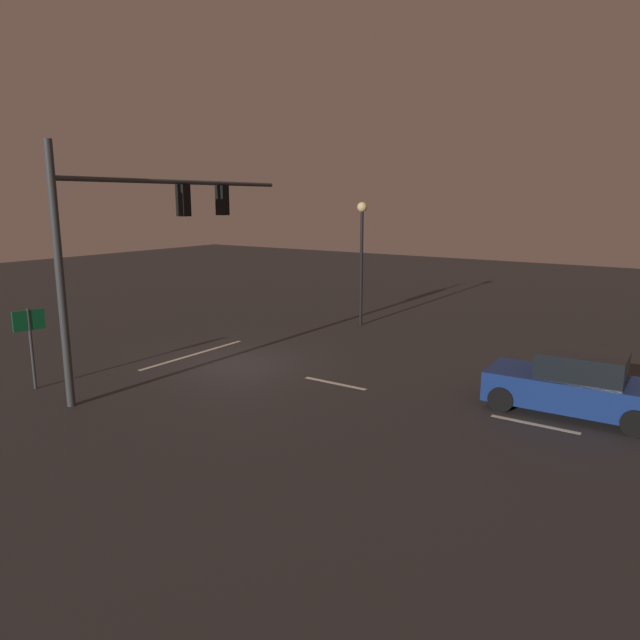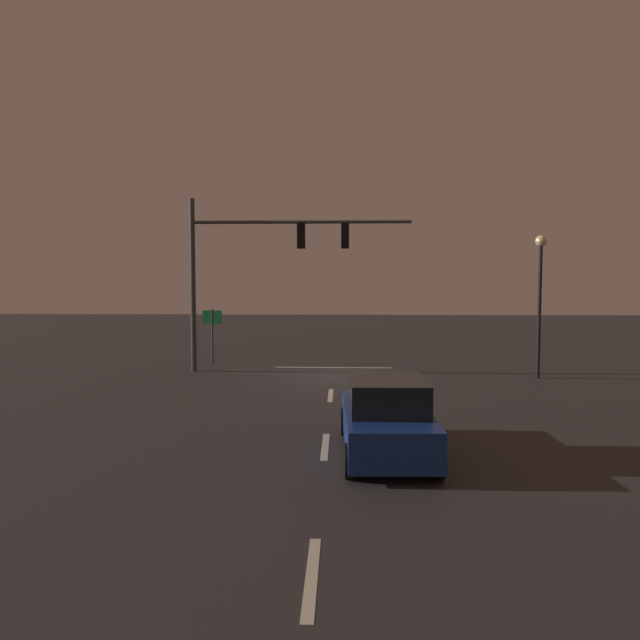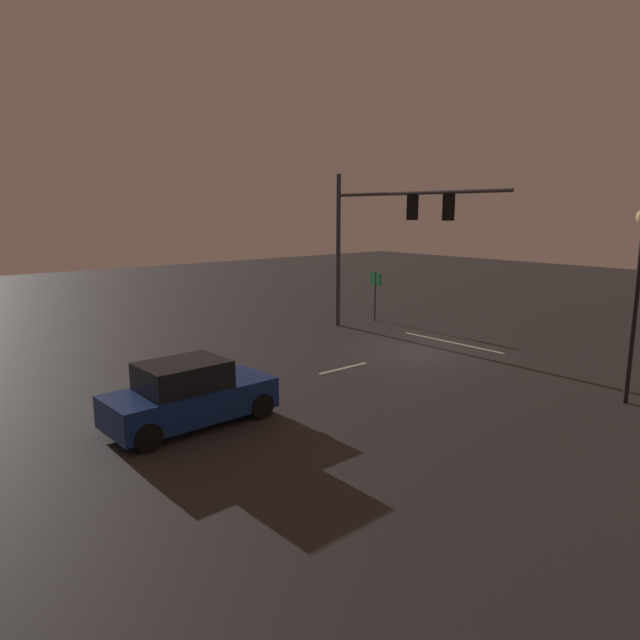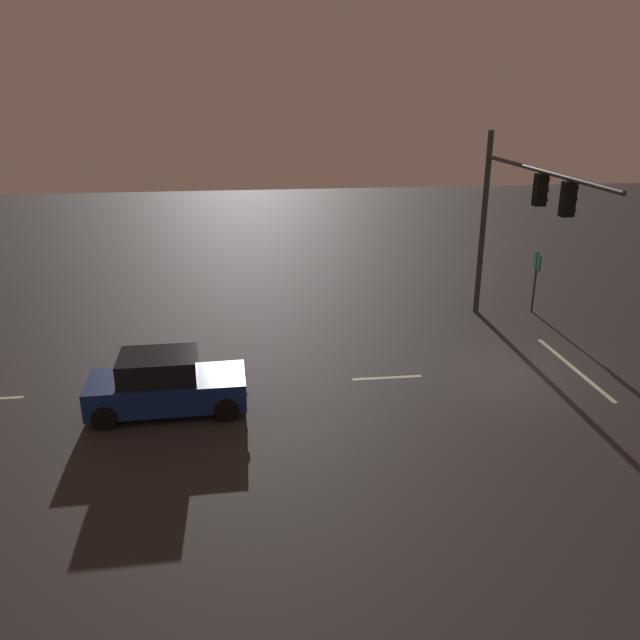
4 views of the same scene
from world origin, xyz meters
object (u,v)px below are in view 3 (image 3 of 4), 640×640
at_px(car_approaching, 189,395).
at_px(route_sign, 375,285).
at_px(traffic_signal_assembly, 383,225).
at_px(street_lamp_left_kerb, 639,271).

xyz_separation_m(car_approaching, route_sign, (6.83, -13.82, 0.97)).
bearing_deg(route_sign, traffic_signal_assembly, 138.94).
bearing_deg(traffic_signal_assembly, car_approaching, 110.20).
distance_m(traffic_signal_assembly, street_lamp_left_kerb, 10.96).
height_order(traffic_signal_assembly, route_sign, traffic_signal_assembly).
height_order(car_approaching, route_sign, route_sign).
distance_m(traffic_signal_assembly, car_approaching, 12.98).
xyz_separation_m(street_lamp_left_kerb, route_sign, (13.41, -3.50, -2.03)).
relative_size(car_approaching, route_sign, 1.80).
bearing_deg(route_sign, street_lamp_left_kerb, 165.35).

